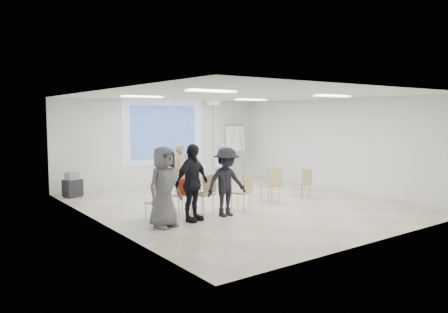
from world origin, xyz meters
TOP-DOWN VIEW (x-y plane):
  - floor at (0.00, 0.00)m, footprint 8.00×9.00m
  - ceiling at (0.00, 0.00)m, footprint 8.00×9.00m
  - wall_back at (0.00, 4.55)m, footprint 8.00×0.10m
  - wall_left at (-4.05, 0.00)m, footprint 0.10×9.00m
  - wall_right at (4.05, 0.00)m, footprint 0.10×9.00m
  - projection_halo at (0.00, 4.49)m, footprint 3.20×0.01m
  - projection_image at (0.00, 4.47)m, footprint 2.60×0.01m
  - pedestal_table at (0.13, 2.49)m, footprint 0.78×0.78m
  - player_left at (-0.70, 2.09)m, footprint 0.65×0.44m
  - player_right at (1.17, 2.52)m, footprint 0.95×0.84m
  - controller_left at (-0.52, 2.34)m, footprint 0.04×0.12m
  - controller_right at (0.99, 2.77)m, footprint 0.07×0.11m
  - chair_far_left at (-2.82, -0.39)m, footprint 0.47×0.49m
  - chair_left_mid at (-2.05, -0.28)m, footprint 0.51×0.54m
  - chair_left_inner at (-1.56, -0.55)m, footprint 0.58×0.60m
  - chair_center at (-0.55, -0.81)m, footprint 0.59×0.61m
  - chair_right_inner at (0.75, -0.46)m, footprint 0.51×0.54m
  - chair_right_far at (1.99, -0.50)m, footprint 0.42×0.45m
  - red_jacket at (-2.06, -0.42)m, footprint 0.42×0.13m
  - laptop at (-1.58, -0.45)m, footprint 0.42×0.35m
  - audience_left at (-2.21, -0.99)m, footprint 1.36×1.04m
  - audience_mid at (-1.28, -1.05)m, footprint 1.25×0.71m
  - audience_outer at (-2.99, -1.10)m, footprint 1.10×0.85m
  - flipchart_easel at (3.04, 4.24)m, footprint 0.89×0.69m
  - av_cart at (-3.52, 3.71)m, footprint 0.58×0.51m
  - ceiling_projector at (0.10, 1.49)m, footprint 0.30×0.25m
  - fluor_panel_nw at (-2.00, 2.00)m, footprint 1.20×0.30m
  - fluor_panel_ne at (2.00, 2.00)m, footprint 1.20×0.30m
  - fluor_panel_sw at (-2.00, -1.50)m, footprint 1.20×0.30m
  - fluor_panel_se at (2.00, -1.50)m, footprint 1.20×0.30m

SIDE VIEW (x-z plane):
  - floor at x=0.00m, z-range -0.10..0.00m
  - av_cart at x=-3.52m, z-range -0.03..0.71m
  - pedestal_table at x=0.13m, z-range 0.04..0.84m
  - chair_far_left at x=-2.82m, z-range 0.07..0.87m
  - chair_right_far at x=1.99m, z-range 0.08..0.96m
  - laptop at x=-1.58m, z-range 0.51..0.54m
  - chair_center at x=-0.55m, z-range 0.09..1.03m
  - chair_right_inner at x=0.75m, z-range 0.09..1.07m
  - chair_left_inner at x=-1.56m, z-range 0.09..1.07m
  - chair_left_mid at x=-2.05m, z-range 0.09..1.08m
  - red_jacket at x=-2.06m, z-range 0.52..0.92m
  - player_right at x=1.17m, z-range 0.00..1.66m
  - player_left at x=-0.70m, z-range 0.00..1.79m
  - audience_mid at x=-1.28m, z-range 0.00..1.90m
  - audience_outer at x=-2.99m, z-range 0.00..2.00m
  - audience_left at x=-2.21m, z-range 0.00..2.06m
  - controller_right at x=0.99m, z-range 1.10..1.14m
  - controller_left at x=-0.52m, z-range 1.16..1.20m
  - wall_back at x=0.00m, z-range 0.00..3.00m
  - wall_left at x=-4.05m, z-range 0.00..3.00m
  - wall_right at x=4.05m, z-range 0.00..3.00m
  - flipchart_easel at x=3.04m, z-range 0.50..2.61m
  - projection_halo at x=0.00m, z-range 0.70..3.00m
  - projection_image at x=0.00m, z-range 0.90..2.80m
  - ceiling_projector at x=0.10m, z-range 1.19..4.19m
  - fluor_panel_nw at x=-2.00m, z-range 2.96..2.98m
  - fluor_panel_ne at x=2.00m, z-range 2.96..2.98m
  - fluor_panel_sw at x=-2.00m, z-range 2.96..2.98m
  - fluor_panel_se at x=2.00m, z-range 2.96..2.98m
  - ceiling at x=0.00m, z-range 3.00..3.10m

